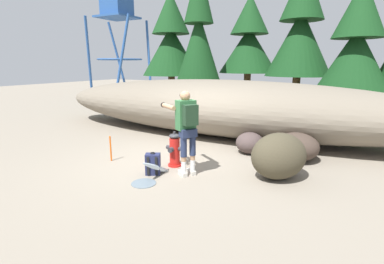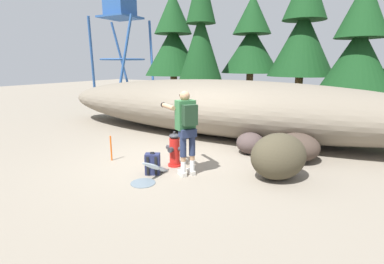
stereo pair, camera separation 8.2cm
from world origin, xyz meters
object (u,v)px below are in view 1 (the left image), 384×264
object	(u,v)px
fire_hydrant	(175,150)
watchtower	(117,3)
spare_backpack	(153,164)
utility_worker	(186,123)
survey_stake	(111,149)
boulder_mid	(279,156)
boulder_large	(296,147)
boulder_small	(250,143)

from	to	relation	value
fire_hydrant	watchtower	world-z (taller)	watchtower
fire_hydrant	spare_backpack	bearing A→B (deg)	-101.64
fire_hydrant	utility_worker	bearing A→B (deg)	-33.99
survey_stake	boulder_mid	bearing A→B (deg)	11.95
boulder_large	boulder_mid	distance (m)	1.37
utility_worker	survey_stake	distance (m)	2.14
spare_backpack	boulder_large	bearing A→B (deg)	-74.22
watchtower	survey_stake	distance (m)	14.42
boulder_large	boulder_mid	xyz separation A→B (m)	(-0.13, -1.35, 0.13)
boulder_large	boulder_small	bearing A→B (deg)	179.23
boulder_mid	survey_stake	xyz separation A→B (m)	(-3.70, -0.78, -0.16)
boulder_mid	utility_worker	bearing A→B (deg)	-158.13
utility_worker	boulder_large	bearing A→B (deg)	-97.82
fire_hydrant	utility_worker	distance (m)	0.93
utility_worker	survey_stake	bearing A→B (deg)	37.09
fire_hydrant	boulder_small	xyz separation A→B (m)	(1.20, 1.73, -0.09)
watchtower	spare_backpack	bearing A→B (deg)	-45.77
utility_worker	boulder_mid	distance (m)	1.95
boulder_large	utility_worker	bearing A→B (deg)	-132.15
fire_hydrant	boulder_mid	world-z (taller)	boulder_mid
utility_worker	survey_stake	world-z (taller)	utility_worker
spare_backpack	survey_stake	world-z (taller)	survey_stake
boulder_large	watchtower	bearing A→B (deg)	147.54
boulder_small	watchtower	bearing A→B (deg)	145.08
spare_backpack	watchtower	xyz separation A→B (m)	(-10.02, 10.29, 5.74)
boulder_mid	boulder_small	distance (m)	1.70
fire_hydrant	spare_backpack	distance (m)	0.67
utility_worker	survey_stake	xyz separation A→B (m)	(-1.99, -0.10, -0.79)
boulder_mid	watchtower	distance (m)	16.39
boulder_small	watchtower	distance (m)	14.96
boulder_mid	survey_stake	world-z (taller)	boulder_mid
fire_hydrant	boulder_large	size ratio (longest dim) A/B	0.76
boulder_mid	survey_stake	distance (m)	3.79
boulder_mid	boulder_small	world-z (taller)	boulder_mid
utility_worker	boulder_small	bearing A→B (deg)	-74.85
boulder_small	spare_backpack	bearing A→B (deg)	-119.31
utility_worker	boulder_large	distance (m)	2.85
boulder_mid	boulder_small	bearing A→B (deg)	126.11
fire_hydrant	spare_backpack	xyz separation A→B (m)	(-0.13, -0.64, -0.15)
utility_worker	watchtower	size ratio (longest dim) A/B	0.21
fire_hydrant	survey_stake	xyz separation A→B (m)	(-1.51, -0.42, -0.06)
boulder_large	boulder_small	xyz separation A→B (m)	(-1.13, 0.02, -0.06)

